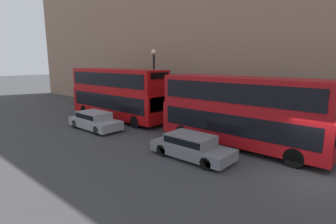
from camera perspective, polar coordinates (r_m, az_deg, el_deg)
ground_plane at (r=13.94m, az=28.99°, el=-12.10°), size 200.00×200.00×0.00m
bus_leading at (r=16.12m, az=15.57°, el=0.59°), size 2.59×10.13×4.23m
bus_second_in_queue at (r=23.64m, az=-11.01°, el=4.31°), size 2.59×10.43×4.45m
car_dark_sedan at (r=14.23m, az=5.10°, el=-7.28°), size 1.85×4.52×1.29m
car_hatchback at (r=20.75m, az=-15.65°, el=-1.70°), size 1.89×4.55×1.34m
street_lamp at (r=22.86m, az=-3.08°, el=7.68°), size 0.44×0.44×6.11m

